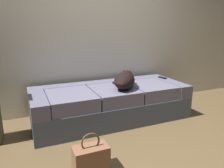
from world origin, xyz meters
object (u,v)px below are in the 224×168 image
Objects in this scene: couch at (111,103)px; tv_remote at (162,78)px; dog_dark at (125,80)px; handbag at (91,158)px.

couch is 14.47× the size of tv_remote.
tv_remote is at bearing 17.70° from dog_dark.
dog_dark is 1.57× the size of handbag.
handbag is at bearing -153.15° from tv_remote.
dog_dark is (0.16, -0.13, 0.35)m from couch.
couch is 5.74× the size of handbag.
couch is at bearing 58.38° from handbag.
handbag is (-0.79, -0.89, -0.46)m from dog_dark.
couch is 1.02m from tv_remote.
couch is 0.41m from dog_dark.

